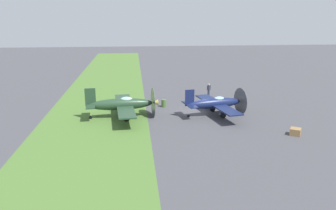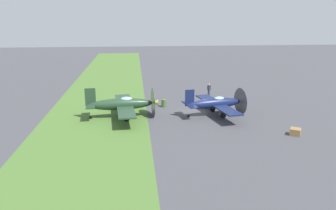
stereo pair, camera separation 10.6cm
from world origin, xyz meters
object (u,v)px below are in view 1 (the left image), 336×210
ground_crew_chief (209,90)px  fuel_drum (164,103)px  airplane_lead (215,103)px  supply_crate (295,132)px  airplane_wingman (122,104)px

ground_crew_chief → fuel_drum: (4.66, -6.45, -0.46)m
airplane_lead → fuel_drum: bearing=-137.6°
fuel_drum → supply_crate: (10.79, 11.08, -0.13)m
airplane_wingman → ground_crew_chief: size_ratio=5.62×
airplane_lead → ground_crew_chief: airplane_lead is taller
ground_crew_chief → fuel_drum: ground_crew_chief is taller
airplane_lead → fuel_drum: size_ratio=9.98×
airplane_wingman → airplane_lead: bearing=84.0°
fuel_drum → airplane_lead: bearing=53.9°
ground_crew_chief → supply_crate: bearing=79.9°
airplane_wingman → fuel_drum: 6.08m
airplane_lead → ground_crew_chief: 8.60m
ground_crew_chief → supply_crate: ground_crew_chief is taller
airplane_lead → airplane_wingman: airplane_wingman is taller
airplane_wingman → fuel_drum: size_ratio=10.80×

